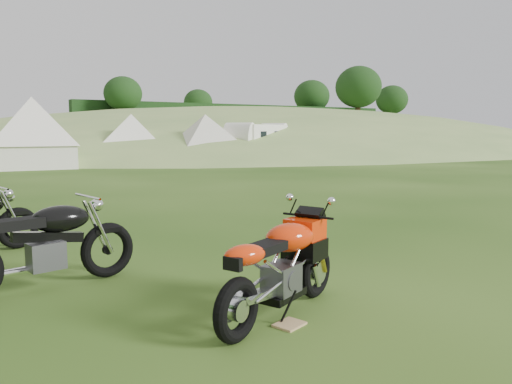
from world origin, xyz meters
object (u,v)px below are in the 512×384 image
plywood_board (289,324)px  tent_mid (132,138)px  tent_left (33,135)px  tent_right (205,138)px  caravan (257,142)px  sport_motorcycle (281,260)px  vintage_moto_a (43,242)px

plywood_board → tent_mid: bearing=74.8°
tent_left → tent_right: (8.43, -0.58, -0.19)m
tent_right → caravan: (3.25, -0.08, -0.26)m
caravan → tent_mid: bearing=134.8°
sport_motorcycle → tent_right: tent_right is taller
tent_right → tent_mid: bearing=150.1°
tent_left → caravan: bearing=3.7°
plywood_board → vintage_moto_a: (-1.68, 2.22, 0.53)m
vintage_moto_a → tent_right: bearing=48.2°
tent_left → tent_mid: size_ratio=1.14×
sport_motorcycle → tent_mid: 23.59m
plywood_board → tent_left: tent_left is taller
vintage_moto_a → tent_left: (2.76, 19.01, 0.94)m
tent_left → caravan: tent_left is taller
plywood_board → tent_left: size_ratio=0.08×
tent_mid → caravan: tent_mid is taller
sport_motorcycle → plywood_board: size_ratio=6.96×
sport_motorcycle → vintage_moto_a: sport_motorcycle is taller
sport_motorcycle → caravan: bearing=35.0°
vintage_moto_a → tent_right: size_ratio=0.69×
sport_motorcycle → tent_left: (1.02, 21.01, 0.93)m
tent_left → tent_right: size_ratio=1.15×
tent_mid → caravan: size_ratio=0.68×
tent_left → tent_right: bearing=3.0°
vintage_moto_a → tent_left: 19.23m
plywood_board → caravan: caravan is taller
vintage_moto_a → caravan: 23.35m
tent_right → caravan: bearing=4.2°
sport_motorcycle → tent_mid: bearing=51.7°
sport_motorcycle → vintage_moto_a: bearing=107.9°
sport_motorcycle → caravan: 23.99m
plywood_board → caravan: (12.75, 20.58, 1.02)m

